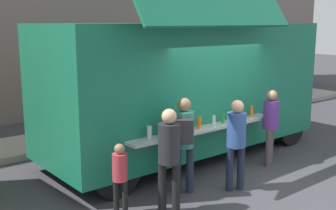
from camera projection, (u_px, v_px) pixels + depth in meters
ground_plane at (262, 187)px, 7.62m from camera, size 60.00×60.00×0.00m
food_truck_main at (186, 85)px, 9.20m from camera, size 6.42×3.06×3.80m
trash_bin at (228, 100)px, 13.53m from camera, size 0.60×0.60×0.93m
customer_front_ordering at (236, 137)px, 7.32m from camera, size 0.33×0.33×1.63m
customer_mid_with_backpack at (184, 136)px, 7.16m from camera, size 0.50×0.54×1.69m
customer_rear_waiting at (169, 152)px, 6.41m from camera, size 0.34×0.34×1.67m
customer_extra_browsing at (271, 121)px, 8.64m from camera, size 0.32×0.32×1.59m
child_near_queue at (120, 173)px, 6.40m from camera, size 0.23×0.23×1.15m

